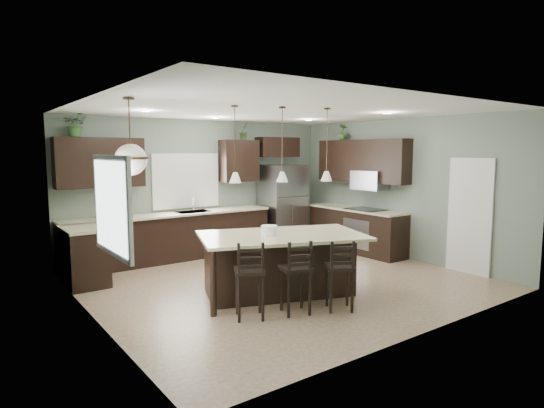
{
  "coord_description": "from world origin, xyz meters",
  "views": [
    {
      "loc": [
        -4.47,
        -5.88,
        2.15
      ],
      "look_at": [
        0.1,
        0.4,
        1.25
      ],
      "focal_mm": 30.0,
      "sensor_mm": 36.0,
      "label": 1
    }
  ],
  "objects_px": {
    "kitchen_island": "(282,265)",
    "bar_stool_right": "(340,275)",
    "serving_dish": "(269,230)",
    "bar_stool_left": "(250,279)",
    "refrigerator": "(283,205)",
    "bar_stool_center": "(295,276)",
    "plant_back_left": "(76,124)"
  },
  "relations": [
    {
      "from": "bar_stool_right",
      "to": "plant_back_left",
      "type": "relative_size",
      "value": 2.27
    },
    {
      "from": "serving_dish",
      "to": "bar_stool_center",
      "type": "relative_size",
      "value": 0.24
    },
    {
      "from": "bar_stool_center",
      "to": "bar_stool_right",
      "type": "distance_m",
      "value": 0.62
    },
    {
      "from": "bar_stool_left",
      "to": "bar_stool_right",
      "type": "bearing_deg",
      "value": 5.77
    },
    {
      "from": "refrigerator",
      "to": "bar_stool_center",
      "type": "distance_m",
      "value": 4.47
    },
    {
      "from": "kitchen_island",
      "to": "bar_stool_right",
      "type": "bearing_deg",
      "value": -56.81
    },
    {
      "from": "kitchen_island",
      "to": "serving_dish",
      "type": "height_order",
      "value": "serving_dish"
    },
    {
      "from": "plant_back_left",
      "to": "refrigerator",
      "type": "bearing_deg",
      "value": -3.19
    },
    {
      "from": "kitchen_island",
      "to": "bar_stool_right",
      "type": "distance_m",
      "value": 1.01
    },
    {
      "from": "bar_stool_left",
      "to": "refrigerator",
      "type": "bearing_deg",
      "value": 74.64
    },
    {
      "from": "bar_stool_left",
      "to": "bar_stool_center",
      "type": "distance_m",
      "value": 0.63
    },
    {
      "from": "serving_dish",
      "to": "bar_stool_center",
      "type": "height_order",
      "value": "serving_dish"
    },
    {
      "from": "refrigerator",
      "to": "serving_dish",
      "type": "bearing_deg",
      "value": -130.48
    },
    {
      "from": "refrigerator",
      "to": "kitchen_island",
      "type": "xyz_separation_m",
      "value": [
        -2.23,
        -2.9,
        -0.46
      ]
    },
    {
      "from": "bar_stool_right",
      "to": "serving_dish",
      "type": "bearing_deg",
      "value": 144.17
    },
    {
      "from": "serving_dish",
      "to": "plant_back_left",
      "type": "xyz_separation_m",
      "value": [
        -1.91,
        3.07,
        1.62
      ]
    },
    {
      "from": "serving_dish",
      "to": "bar_stool_center",
      "type": "distance_m",
      "value": 0.95
    },
    {
      "from": "bar_stool_left",
      "to": "bar_stool_center",
      "type": "xyz_separation_m",
      "value": [
        0.59,
        -0.21,
        -0.01
      ]
    },
    {
      "from": "bar_stool_center",
      "to": "bar_stool_left",
      "type": "bearing_deg",
      "value": 179.27
    },
    {
      "from": "bar_stool_center",
      "to": "plant_back_left",
      "type": "height_order",
      "value": "plant_back_left"
    },
    {
      "from": "serving_dish",
      "to": "bar_stool_left",
      "type": "bearing_deg",
      "value": -141.09
    },
    {
      "from": "refrigerator",
      "to": "serving_dish",
      "type": "xyz_separation_m",
      "value": [
        -2.42,
        -2.83,
        0.07
      ]
    },
    {
      "from": "refrigerator",
      "to": "serving_dish",
      "type": "distance_m",
      "value": 3.72
    },
    {
      "from": "refrigerator",
      "to": "bar_stool_left",
      "type": "distance_m",
      "value": 4.67
    },
    {
      "from": "bar_stool_center",
      "to": "plant_back_left",
      "type": "bearing_deg",
      "value": 133.1
    },
    {
      "from": "kitchen_island",
      "to": "serving_dish",
      "type": "distance_m",
      "value": 0.57
    },
    {
      "from": "plant_back_left",
      "to": "bar_stool_left",
      "type": "bearing_deg",
      "value": -72.22
    },
    {
      "from": "bar_stool_left",
      "to": "bar_stool_right",
      "type": "xyz_separation_m",
      "value": [
        1.16,
        -0.46,
        -0.02
      ]
    },
    {
      "from": "bar_stool_left",
      "to": "plant_back_left",
      "type": "height_order",
      "value": "plant_back_left"
    },
    {
      "from": "kitchen_island",
      "to": "bar_stool_center",
      "type": "xyz_separation_m",
      "value": [
        -0.34,
        -0.74,
        0.04
      ]
    },
    {
      "from": "serving_dish",
      "to": "bar_stool_center",
      "type": "bearing_deg",
      "value": -100.44
    },
    {
      "from": "bar_stool_center",
      "to": "kitchen_island",
      "type": "bearing_deg",
      "value": 84.03
    }
  ]
}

